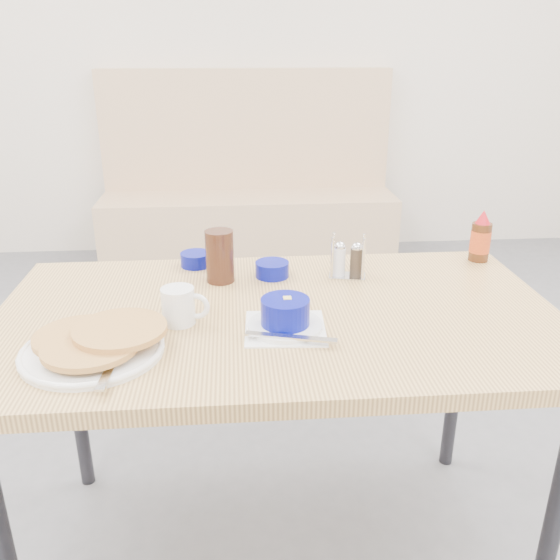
{
  "coord_description": "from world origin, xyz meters",
  "views": [
    {
      "loc": [
        -0.1,
        -1.08,
        1.39
      ],
      "look_at": [
        0.01,
        0.31,
        0.82
      ],
      "focal_mm": 38.0,
      "sensor_mm": 36.0,
      "label": 1
    }
  ],
  "objects": [
    {
      "name": "coffee_mug",
      "position": [
        -0.24,
        0.2,
        0.81
      ],
      "size": [
        0.12,
        0.08,
        0.09
      ],
      "rotation": [
        0.0,
        0.0,
        -0.18
      ],
      "color": "white",
      "rests_on": "dining_table"
    },
    {
      "name": "amber_tumbler",
      "position": [
        -0.14,
        0.46,
        0.83
      ],
      "size": [
        0.08,
        0.08,
        0.15
      ],
      "primitive_type": "cylinder",
      "rotation": [
        0.0,
        0.0,
        0.01
      ],
      "color": "#361C11",
      "rests_on": "dining_table"
    },
    {
      "name": "butter_bowl",
      "position": [
        0.0,
        0.49,
        0.78
      ],
      "size": [
        0.1,
        0.1,
        0.04
      ],
      "rotation": [
        0.0,
        0.0,
        0.04
      ],
      "color": "#050C82",
      "rests_on": "dining_table"
    },
    {
      "name": "grits_setting",
      "position": [
        0.01,
        0.15,
        0.79
      ],
      "size": [
        0.21,
        0.21,
        0.08
      ],
      "rotation": [
        0.0,
        0.0,
        -0.06
      ],
      "color": "white",
      "rests_on": "dining_table"
    },
    {
      "name": "dining_table",
      "position": [
        0.0,
        0.25,
        0.7
      ],
      "size": [
        1.4,
        0.8,
        0.76
      ],
      "color": "#DAB165",
      "rests_on": "ground"
    },
    {
      "name": "booth_bench",
      "position": [
        0.0,
        2.78,
        0.35
      ],
      "size": [
        1.9,
        0.56,
        1.22
      ],
      "color": "tan",
      "rests_on": "ground"
    },
    {
      "name": "syrup_bottle",
      "position": [
        0.64,
        0.57,
        0.83
      ],
      "size": [
        0.06,
        0.06,
        0.16
      ],
      "rotation": [
        0.0,
        0.0,
        -0.38
      ],
      "color": "#47230F",
      "rests_on": "dining_table"
    },
    {
      "name": "sugar_wrapper",
      "position": [
        -0.52,
        0.09,
        0.76
      ],
      "size": [
        0.04,
        0.03,
        0.0
      ],
      "primitive_type": "cube",
      "rotation": [
        0.0,
        0.0,
        0.08
      ],
      "color": "#DA4863",
      "rests_on": "dining_table"
    },
    {
      "name": "pancake_plate",
      "position": [
        -0.41,
        0.07,
        0.78
      ],
      "size": [
        0.31,
        0.33,
        0.05
      ],
      "rotation": [
        0.0,
        0.0,
        -0.38
      ],
      "color": "white",
      "rests_on": "dining_table"
    },
    {
      "name": "creamer_bowl",
      "position": [
        -0.22,
        0.59,
        0.78
      ],
      "size": [
        0.09,
        0.09,
        0.04
      ],
      "rotation": [
        0.0,
        0.0,
        -0.42
      ],
      "color": "#050C82",
      "rests_on": "dining_table"
    },
    {
      "name": "condiment_caddy",
      "position": [
        0.21,
        0.47,
        0.8
      ],
      "size": [
        0.11,
        0.08,
        0.12
      ],
      "rotation": [
        0.0,
        0.0,
        -0.22
      ],
      "color": "silver",
      "rests_on": "dining_table"
    },
    {
      "name": "wall_back",
      "position": [
        0.0,
        2.97,
        1.4
      ],
      "size": [
        5.0,
        0.06,
        2.8
      ],
      "primitive_type": "cube",
      "color": "beige",
      "rests_on": "ground"
    }
  ]
}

